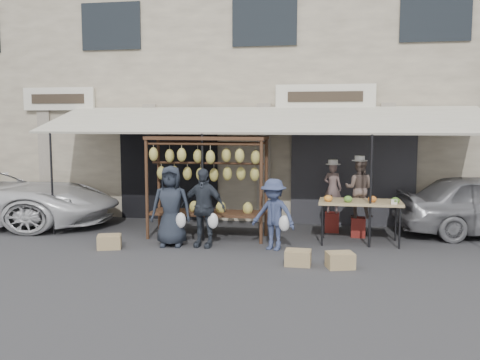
{
  "coord_description": "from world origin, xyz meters",
  "views": [
    {
      "loc": [
        1.82,
        -9.85,
        2.57
      ],
      "look_at": [
        -0.23,
        1.4,
        1.3
      ],
      "focal_mm": 40.0,
      "sensor_mm": 36.0,
      "label": 1
    }
  ],
  "objects_px": {
    "vendor_right": "(359,188)",
    "crate_far": "(109,242)",
    "vendor_left": "(333,188)",
    "customer_left": "(171,206)",
    "produce_table": "(360,203)",
    "banana_rack": "(207,167)",
    "customer_right": "(274,214)",
    "customer_mid": "(203,208)",
    "crate_near_b": "(340,260)",
    "crate_near_a": "(298,258)"
  },
  "relations": [
    {
      "from": "customer_right",
      "to": "crate_far",
      "type": "xyz_separation_m",
      "value": [
        -3.27,
        -0.51,
        -0.57
      ]
    },
    {
      "from": "vendor_left",
      "to": "vendor_right",
      "type": "distance_m",
      "value": 0.72
    },
    {
      "from": "produce_table",
      "to": "crate_near_a",
      "type": "distance_m",
      "value": 2.37
    },
    {
      "from": "customer_left",
      "to": "crate_near_a",
      "type": "height_order",
      "value": "customer_left"
    },
    {
      "from": "customer_right",
      "to": "crate_near_b",
      "type": "height_order",
      "value": "customer_right"
    },
    {
      "from": "customer_right",
      "to": "crate_near_b",
      "type": "xyz_separation_m",
      "value": [
        1.31,
        -1.14,
        -0.57
      ]
    },
    {
      "from": "crate_far",
      "to": "banana_rack",
      "type": "bearing_deg",
      "value": 38.07
    },
    {
      "from": "vendor_left",
      "to": "crate_near_b",
      "type": "relative_size",
      "value": 2.51
    },
    {
      "from": "vendor_left",
      "to": "crate_far",
      "type": "bearing_deg",
      "value": 44.88
    },
    {
      "from": "customer_mid",
      "to": "crate_near_a",
      "type": "bearing_deg",
      "value": -21.99
    },
    {
      "from": "vendor_left",
      "to": "customer_right",
      "type": "distance_m",
      "value": 2.28
    },
    {
      "from": "customer_mid",
      "to": "crate_near_b",
      "type": "xyz_separation_m",
      "value": [
        2.76,
        -1.15,
        -0.67
      ]
    },
    {
      "from": "customer_mid",
      "to": "crate_near_b",
      "type": "relative_size",
      "value": 3.49
    },
    {
      "from": "customer_left",
      "to": "crate_near_b",
      "type": "xyz_separation_m",
      "value": [
        3.42,
        -1.08,
        -0.69
      ]
    },
    {
      "from": "vendor_left",
      "to": "customer_mid",
      "type": "relative_size",
      "value": 0.72
    },
    {
      "from": "banana_rack",
      "to": "customer_right",
      "type": "distance_m",
      "value": 1.96
    },
    {
      "from": "customer_left",
      "to": "crate_far",
      "type": "distance_m",
      "value": 1.43
    },
    {
      "from": "vendor_right",
      "to": "crate_far",
      "type": "relative_size",
      "value": 2.81
    },
    {
      "from": "produce_table",
      "to": "crate_far",
      "type": "relative_size",
      "value": 3.68
    },
    {
      "from": "crate_near_a",
      "to": "crate_near_b",
      "type": "relative_size",
      "value": 0.99
    },
    {
      "from": "customer_right",
      "to": "crate_far",
      "type": "distance_m",
      "value": 3.36
    },
    {
      "from": "customer_left",
      "to": "customer_right",
      "type": "height_order",
      "value": "customer_left"
    },
    {
      "from": "customer_left",
      "to": "crate_near_a",
      "type": "distance_m",
      "value": 2.96
    },
    {
      "from": "produce_table",
      "to": "crate_near_b",
      "type": "bearing_deg",
      "value": -101.54
    },
    {
      "from": "vendor_left",
      "to": "customer_right",
      "type": "xyz_separation_m",
      "value": [
        -1.13,
        -1.96,
        -0.32
      ]
    },
    {
      "from": "crate_near_b",
      "to": "vendor_right",
      "type": "bearing_deg",
      "value": 81.46
    },
    {
      "from": "vendor_left",
      "to": "crate_far",
      "type": "distance_m",
      "value": 5.13
    },
    {
      "from": "produce_table",
      "to": "banana_rack",
      "type": "bearing_deg",
      "value": -179.47
    },
    {
      "from": "vendor_right",
      "to": "customer_left",
      "type": "bearing_deg",
      "value": 33.42
    },
    {
      "from": "banana_rack",
      "to": "produce_table",
      "type": "distance_m",
      "value": 3.36
    },
    {
      "from": "banana_rack",
      "to": "crate_near_b",
      "type": "distance_m",
      "value": 3.76
    },
    {
      "from": "crate_near_b",
      "to": "produce_table",
      "type": "bearing_deg",
      "value": 78.46
    },
    {
      "from": "banana_rack",
      "to": "crate_near_a",
      "type": "xyz_separation_m",
      "value": [
        2.14,
        -1.91,
        -1.43
      ]
    },
    {
      "from": "produce_table",
      "to": "vendor_left",
      "type": "bearing_deg",
      "value": 117.85
    },
    {
      "from": "customer_left",
      "to": "crate_far",
      "type": "xyz_separation_m",
      "value": [
        -1.16,
        -0.46,
        -0.69
      ]
    },
    {
      "from": "banana_rack",
      "to": "crate_near_a",
      "type": "height_order",
      "value": "banana_rack"
    },
    {
      "from": "produce_table",
      "to": "vendor_left",
      "type": "height_order",
      "value": "vendor_left"
    },
    {
      "from": "banana_rack",
      "to": "customer_left",
      "type": "bearing_deg",
      "value": -121.8
    },
    {
      "from": "banana_rack",
      "to": "customer_right",
      "type": "bearing_deg",
      "value": -27.61
    },
    {
      "from": "crate_near_b",
      "to": "banana_rack",
      "type": "bearing_deg",
      "value": 145.83
    },
    {
      "from": "customer_left",
      "to": "customer_mid",
      "type": "relative_size",
      "value": 1.03
    },
    {
      "from": "banana_rack",
      "to": "crate_far",
      "type": "bearing_deg",
      "value": -141.93
    },
    {
      "from": "banana_rack",
      "to": "vendor_right",
      "type": "xyz_separation_m",
      "value": [
        3.28,
        0.7,
        -0.48
      ]
    },
    {
      "from": "vendor_left",
      "to": "customer_left",
      "type": "relative_size",
      "value": 0.7
    },
    {
      "from": "crate_near_a",
      "to": "vendor_left",
      "type": "bearing_deg",
      "value": 79.52
    },
    {
      "from": "vendor_right",
      "to": "customer_right",
      "type": "height_order",
      "value": "vendor_right"
    },
    {
      "from": "produce_table",
      "to": "crate_near_b",
      "type": "relative_size",
      "value": 3.68
    },
    {
      "from": "produce_table",
      "to": "crate_near_a",
      "type": "relative_size",
      "value": 3.74
    },
    {
      "from": "customer_right",
      "to": "vendor_right",
      "type": "bearing_deg",
      "value": 60.91
    },
    {
      "from": "customer_right",
      "to": "crate_near_a",
      "type": "distance_m",
      "value": 1.36
    }
  ]
}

